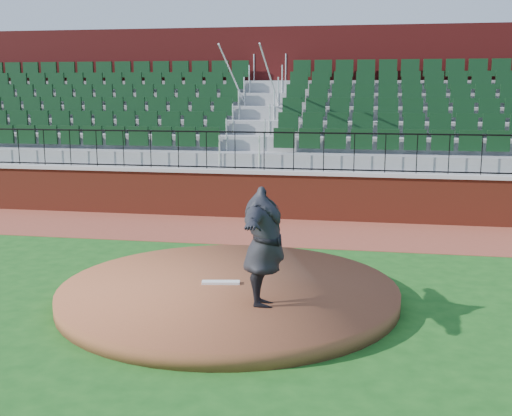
% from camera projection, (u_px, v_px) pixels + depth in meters
% --- Properties ---
extents(ground, '(90.00, 90.00, 0.00)m').
position_uv_depth(ground, '(239.00, 303.00, 10.42)').
color(ground, '#174F16').
rests_on(ground, ground).
extents(warning_track, '(34.00, 3.20, 0.01)m').
position_uv_depth(warning_track, '(285.00, 231.00, 15.64)').
color(warning_track, brown).
rests_on(warning_track, ground).
extents(field_wall, '(34.00, 0.35, 1.20)m').
position_uv_depth(field_wall, '(293.00, 197.00, 17.08)').
color(field_wall, maroon).
rests_on(field_wall, ground).
extents(wall_cap, '(34.00, 0.45, 0.10)m').
position_uv_depth(wall_cap, '(293.00, 172.00, 16.96)').
color(wall_cap, '#B7B7B7').
rests_on(wall_cap, field_wall).
extents(wall_railing, '(34.00, 0.05, 1.00)m').
position_uv_depth(wall_railing, '(294.00, 152.00, 16.86)').
color(wall_railing, black).
rests_on(wall_railing, wall_cap).
extents(seating_stands, '(34.00, 5.10, 4.60)m').
position_uv_depth(seating_stands, '(305.00, 127.00, 19.41)').
color(seating_stands, gray).
rests_on(seating_stands, ground).
extents(concourse_wall, '(34.00, 0.50, 5.50)m').
position_uv_depth(concourse_wall, '(314.00, 109.00, 22.03)').
color(concourse_wall, maroon).
rests_on(concourse_wall, ground).
extents(pitchers_mound, '(5.55, 5.55, 0.25)m').
position_uv_depth(pitchers_mound, '(229.00, 293.00, 10.56)').
color(pitchers_mound, brown).
rests_on(pitchers_mound, ground).
extents(pitching_rubber, '(0.64, 0.26, 0.04)m').
position_uv_depth(pitching_rubber, '(221.00, 282.00, 10.62)').
color(pitching_rubber, white).
rests_on(pitching_rubber, pitchers_mound).
extents(pitcher, '(0.79, 2.25, 1.80)m').
position_uv_depth(pitcher, '(264.00, 247.00, 9.40)').
color(pitcher, black).
rests_on(pitcher, pitchers_mound).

